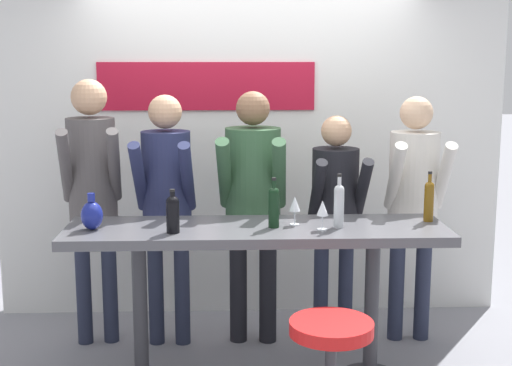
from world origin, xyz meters
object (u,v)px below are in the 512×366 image
Objects in this scene: tasting_table at (257,251)px; person_far_left at (92,180)px; person_center_right at (414,191)px; wine_bottle_3 at (274,205)px; person_center at (335,203)px; wine_bottle_0 at (173,212)px; wine_glass_1 at (322,209)px; wine_bottle_1 at (339,204)px; decorative_vase at (92,215)px; wine_bottle_2 at (429,199)px; wine_glass_0 at (295,205)px; person_left at (167,191)px; bar_stool at (331,361)px; person_center_left at (253,190)px.

tasting_table is 1.31m from person_far_left.
wine_bottle_3 is at bearing -145.65° from person_center_right.
wine_bottle_0 is (-1.06, -0.74, 0.11)m from person_center.
person_center_right is at bearing 25.07° from wine_bottle_0.
wine_glass_1 is (0.28, -0.07, -0.01)m from wine_bottle_3.
tasting_table is 1.33× the size of person_center_right.
person_far_left reaches higher than wine_bottle_0.
person_center_right is at bearing 46.61° from wine_bottle_1.
decorative_vase is at bearing -179.33° from wine_bottle_3.
wine_bottle_3 is at bearing -172.76° from wine_bottle_2.
wine_bottle_3 is 0.29m from wine_glass_1.
wine_bottle_1 is at bearing -2.22° from wine_bottle_3.
wine_glass_1 is (0.15, -0.13, 0.00)m from wine_glass_0.
tasting_table is 1.32× the size of person_left.
wine_bottle_0 is 0.88m from wine_glass_1.
wine_bottle_2 is (1.07, 0.10, 0.29)m from tasting_table.
wine_bottle_1 is (1.08, -0.65, 0.04)m from person_left.
wine_bottle_1 is 0.27m from wine_glass_0.
bar_stool is at bearing -101.14° from wine_bottle_1.
person_center_right is 5.73× the size of wine_bottle_3.
wine_glass_0 is (-0.12, 0.76, 0.67)m from bar_stool.
person_far_left is 10.48× the size of wine_glass_0.
wine_bottle_2 is 0.72m from wine_glass_1.
person_center_right reaches higher than person_center.
wine_bottle_0 is 1.46× the size of wine_glass_1.
wine_bottle_3 is at bearing -76.19° from person_center_left.
person_center_left reaches higher than decorative_vase.
person_center is 6.24× the size of wine_bottle_0.
wine_bottle_3 is (-1.01, -0.65, 0.05)m from person_center_right.
decorative_vase is (-0.98, -0.66, -0.02)m from person_center_left.
person_center_right is 5.52× the size of wine_bottle_2.
person_far_left is at bearing 127.96° from wine_bottle_0.
person_center_right is 0.91m from wine_bottle_1.
person_center is 1.30m from wine_bottle_0.
wine_bottle_2 is at bearing 4.44° from wine_glass_0.
wine_glass_1 is at bearing -40.31° from wine_glass_0.
person_center_left is 6.88× the size of wine_bottle_0.
person_center_left reaches higher than wine_glass_1.
person_far_left reaches higher than wine_bottle_2.
person_left is 0.74m from wine_bottle_0.
wine_bottle_2 is (0.72, 0.82, 0.69)m from bar_stool.
bar_stool is at bearing -51.65° from person_left.
wine_bottle_1 is (-0.08, -0.65, 0.13)m from person_center.
wine_bottle_3 is 1.71× the size of wine_glass_1.
person_far_left reaches higher than decorative_vase.
person_left is at bearing -173.55° from person_center_left.
wine_bottle_3 is (0.59, 0.11, 0.02)m from wine_bottle_0.
person_center_left is (-0.36, 1.34, 0.65)m from bar_stool.
wine_glass_1 is at bearing -14.25° from tasting_table.
person_center_right reaches higher than wine_glass_1.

